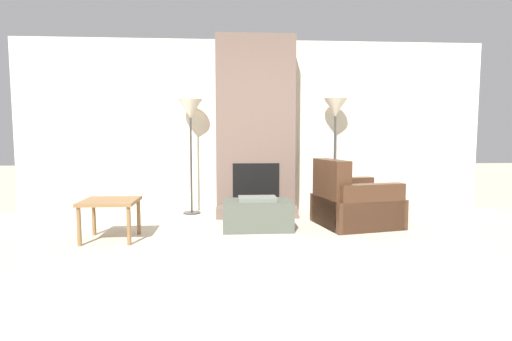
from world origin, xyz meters
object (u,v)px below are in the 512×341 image
armchair (351,205)px  ottoman (257,214)px  floor_lamp_left (190,114)px  side_table (110,205)px  floor_lamp_right (335,113)px

armchair → ottoman: bearing=83.3°
armchair → floor_lamp_left: (-2.13, 0.93, 1.20)m
side_table → floor_lamp_right: (2.91, 1.44, 1.10)m
armchair → side_table: size_ratio=1.83×
armchair → floor_lamp_left: floor_lamp_left is taller
armchair → floor_lamp_right: (0.02, 0.93, 1.23)m
armchair → floor_lamp_left: size_ratio=0.65×
floor_lamp_right → armchair: bearing=-91.1°
floor_lamp_left → floor_lamp_right: bearing=0.0°
floor_lamp_left → armchair: bearing=-23.6°
armchair → side_table: (-2.90, -0.50, 0.12)m
floor_lamp_right → ottoman: bearing=-140.0°
ottoman → floor_lamp_right: bearing=40.0°
ottoman → side_table: size_ratio=1.42×
ottoman → armchair: size_ratio=0.78×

